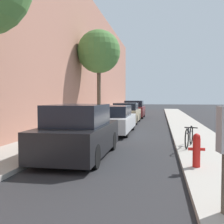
% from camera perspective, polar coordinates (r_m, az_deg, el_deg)
% --- Properties ---
extents(ground_plane, '(120.00, 120.00, 0.00)m').
position_cam_1_polar(ground_plane, '(16.28, 5.03, -3.26)').
color(ground_plane, '#28282B').
extents(sidewalk_left, '(2.00, 52.00, 0.12)m').
position_cam_1_polar(sidewalk_left, '(16.77, -4.90, -2.87)').
color(sidewalk_left, '#ADA89E').
rests_on(sidewalk_left, ground).
extents(sidewalk_right, '(2.00, 52.00, 0.12)m').
position_cam_1_polar(sidewalk_right, '(16.29, 15.27, -3.14)').
color(sidewalk_right, '#ADA89E').
rests_on(sidewalk_right, ground).
extents(building_facade_left, '(0.70, 52.00, 9.33)m').
position_cam_1_polar(building_facade_left, '(17.33, -9.39, 12.58)').
color(building_facade_left, tan).
rests_on(building_facade_left, ground).
extents(parked_car_black, '(1.71, 4.07, 1.56)m').
position_cam_1_polar(parked_car_black, '(8.24, -6.77, -4.26)').
color(parked_car_black, black).
rests_on(parked_car_black, ground).
extents(parked_car_white, '(1.90, 4.66, 1.36)m').
position_cam_1_polar(parked_car_white, '(13.77, 0.08, -1.62)').
color(parked_car_white, black).
rests_on(parked_car_white, ground).
extents(parked_car_champagne, '(1.72, 4.24, 1.39)m').
position_cam_1_polar(parked_car_champagne, '(19.44, 2.97, -0.28)').
color(parked_car_champagne, black).
rests_on(parked_car_champagne, ground).
extents(parked_car_maroon, '(1.72, 3.94, 1.50)m').
position_cam_1_polar(parked_car_maroon, '(24.54, 4.59, 0.49)').
color(parked_car_maroon, black).
rests_on(parked_car_maroon, ground).
extents(street_tree_far, '(2.78, 2.78, 6.00)m').
position_cam_1_polar(street_tree_far, '(18.33, -2.73, 12.20)').
color(street_tree_far, brown).
rests_on(street_tree_far, sidewalk_left).
extents(fire_hydrant, '(0.39, 0.18, 0.79)m').
position_cam_1_polar(fire_hydrant, '(6.89, 16.94, -7.41)').
color(fire_hydrant, red).
rests_on(fire_hydrant, sidewalk_right).
extents(bicycle, '(0.53, 1.59, 0.66)m').
position_cam_1_polar(bicycle, '(9.65, 15.54, -4.85)').
color(bicycle, black).
rests_on(bicycle, sidewalk_right).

